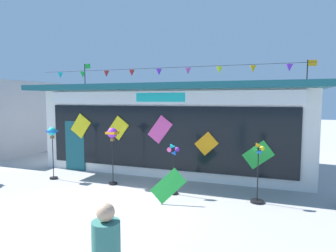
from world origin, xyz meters
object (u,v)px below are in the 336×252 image
at_px(wind_spinner_center_right, 258,172).
at_px(display_kite_on_ground, 168,186).
at_px(wind_spinner_far_left, 52,138).
at_px(wind_spinner_left, 112,138).
at_px(wind_spinner_center_left, 173,162).
at_px(kite_shop_building, 181,126).

bearing_deg(wind_spinner_center_right, display_kite_on_ground, -158.83).
bearing_deg(wind_spinner_far_left, wind_spinner_left, 3.11).
distance_m(wind_spinner_far_left, wind_spinner_center_left, 4.68).
relative_size(kite_shop_building, wind_spinner_far_left, 5.71).
relative_size(wind_spinner_center_right, display_kite_on_ground, 1.83).
bearing_deg(wind_spinner_far_left, display_kite_on_ground, -11.40).
relative_size(kite_shop_building, wind_spinner_center_left, 6.96).
relative_size(kite_shop_building, display_kite_on_ground, 11.63).
bearing_deg(display_kite_on_ground, wind_spinner_center_right, 21.17).
distance_m(wind_spinner_far_left, display_kite_on_ground, 4.99).
bearing_deg(wind_spinner_far_left, kite_shop_building, 46.27).
height_order(wind_spinner_far_left, display_kite_on_ground, wind_spinner_far_left).
distance_m(kite_shop_building, display_kite_on_ground, 5.05).
relative_size(wind_spinner_far_left, display_kite_on_ground, 2.04).
xyz_separation_m(kite_shop_building, wind_spinner_far_left, (-3.62, -3.79, -0.25)).
bearing_deg(kite_shop_building, wind_spinner_far_left, -133.73).
distance_m(wind_spinner_left, wind_spinner_center_right, 4.77).
bearing_deg(wind_spinner_center_right, wind_spinner_center_left, -177.86).
bearing_deg(wind_spinner_center_left, wind_spinner_left, 172.60).
relative_size(wind_spinner_center_left, wind_spinner_center_right, 0.91).
bearing_deg(wind_spinner_left, wind_spinner_center_right, -2.46).
bearing_deg(wind_spinner_left, display_kite_on_ground, -24.53).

